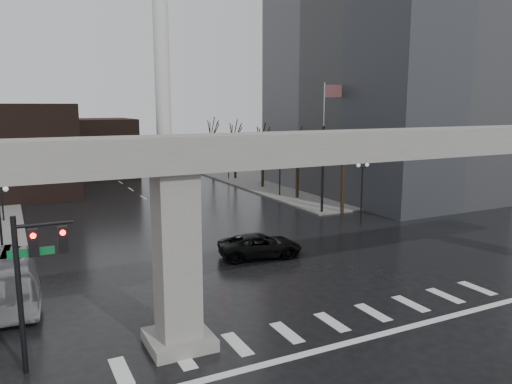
# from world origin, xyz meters

# --- Properties ---
(ground) EXTENTS (160.00, 160.00, 0.00)m
(ground) POSITION_xyz_m (0.00, 0.00, 0.00)
(ground) COLOR black
(ground) RESTS_ON ground
(sidewalk_ne) EXTENTS (28.00, 36.00, 0.15)m
(sidewalk_ne) POSITION_xyz_m (26.00, 36.00, 0.07)
(sidewalk_ne) COLOR slate
(sidewalk_ne) RESTS_ON ground
(elevated_guideway) EXTENTS (48.00, 2.60, 8.70)m
(elevated_guideway) POSITION_xyz_m (1.26, 0.00, 6.88)
(elevated_guideway) COLOR gray
(elevated_guideway) RESTS_ON ground
(office_tower) EXTENTS (22.00, 26.00, 42.00)m
(office_tower) POSITION_xyz_m (28.00, 26.00, 21.00)
(office_tower) COLOR #5E5D62
(office_tower) RESTS_ON ground
(building_far_mid) EXTENTS (10.00, 10.00, 8.00)m
(building_far_mid) POSITION_xyz_m (-2.00, 52.00, 4.00)
(building_far_mid) COLOR black
(building_far_mid) RESTS_ON ground
(smokestack) EXTENTS (3.60, 3.60, 30.00)m
(smokestack) POSITION_xyz_m (6.00, 46.00, 13.35)
(smokestack) COLOR silver
(smokestack) RESTS_ON ground
(signal_mast_arm) EXTENTS (12.12, 0.43, 8.00)m
(signal_mast_arm) POSITION_xyz_m (8.99, 18.80, 5.83)
(signal_mast_arm) COLOR black
(signal_mast_arm) RESTS_ON ground
(signal_left_pole) EXTENTS (2.30, 0.30, 6.00)m
(signal_left_pole) POSITION_xyz_m (-12.25, 0.50, 4.07)
(signal_left_pole) COLOR black
(signal_left_pole) RESTS_ON ground
(flagpole_assembly) EXTENTS (2.06, 0.12, 12.00)m
(flagpole_assembly) POSITION_xyz_m (15.29, 22.00, 7.53)
(flagpole_assembly) COLOR silver
(flagpole_assembly) RESTS_ON ground
(lamp_right_0) EXTENTS (1.22, 0.32, 5.11)m
(lamp_right_0) POSITION_xyz_m (13.50, 14.00, 3.47)
(lamp_right_0) COLOR black
(lamp_right_0) RESTS_ON ground
(lamp_right_1) EXTENTS (1.22, 0.32, 5.11)m
(lamp_right_1) POSITION_xyz_m (13.50, 28.00, 3.47)
(lamp_right_1) COLOR black
(lamp_right_1) RESTS_ON ground
(lamp_right_2) EXTENTS (1.22, 0.32, 5.11)m
(lamp_right_2) POSITION_xyz_m (13.50, 42.00, 3.47)
(lamp_right_2) COLOR black
(lamp_right_2) RESTS_ON ground
(lamp_left_1) EXTENTS (1.22, 0.32, 5.11)m
(lamp_left_1) POSITION_xyz_m (-13.50, 28.00, 3.47)
(lamp_left_1) COLOR black
(lamp_left_1) RESTS_ON ground
(lamp_left_2) EXTENTS (1.22, 0.32, 5.11)m
(lamp_left_2) POSITION_xyz_m (-13.50, 42.00, 3.47)
(lamp_left_2) COLOR black
(lamp_left_2) RESTS_ON ground
(tree_right_0) EXTENTS (1.09, 1.58, 7.50)m
(tree_right_0) POSITION_xyz_m (14.53, 18.02, 2.79)
(tree_right_0) COLOR black
(tree_right_0) RESTS_ON ground
(tree_right_1) EXTENTS (1.09, 1.61, 7.67)m
(tree_right_1) POSITION_xyz_m (14.53, 26.02, 2.85)
(tree_right_1) COLOR black
(tree_right_1) RESTS_ON ground
(tree_right_2) EXTENTS (1.10, 1.63, 7.85)m
(tree_right_2) POSITION_xyz_m (14.53, 34.02, 2.91)
(tree_right_2) COLOR black
(tree_right_2) RESTS_ON ground
(tree_right_3) EXTENTS (1.11, 1.66, 8.02)m
(tree_right_3) POSITION_xyz_m (14.53, 42.02, 2.98)
(tree_right_3) COLOR black
(tree_right_3) RESTS_ON ground
(tree_right_4) EXTENTS (1.12, 1.69, 8.19)m
(tree_right_4) POSITION_xyz_m (14.53, 50.02, 3.04)
(tree_right_4) COLOR black
(tree_right_4) RESTS_ON ground
(pickup_truck) EXTENTS (5.87, 3.52, 1.53)m
(pickup_truck) POSITION_xyz_m (1.62, 9.43, 0.76)
(pickup_truck) COLOR black
(pickup_truck) RESTS_ON ground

